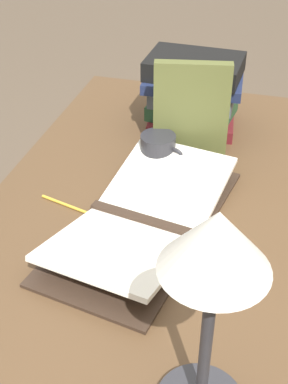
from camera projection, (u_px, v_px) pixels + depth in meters
The scene contains 7 objects.
reading_desk at pixel (145, 247), 1.30m from camera, with size 1.45×0.77×0.77m.
open_book at pixel (145, 218), 1.20m from camera, with size 0.60×0.37×0.07m.
book_stack_tall at pixel (193, 92), 1.53m from camera, with size 0.21×0.29×0.21m.
book_standing_upright at pixel (191, 113), 1.37m from camera, with size 0.07×0.19×0.27m.
reading_lamp at pixel (213, 273), 0.67m from camera, with size 0.15×0.15×0.39m.
coffee_mug at pixel (158, 152), 1.38m from camera, with size 0.09×0.12×0.09m.
pencil at pixel (69, 206), 1.26m from camera, with size 0.05×0.16×0.01m.
Camera 1 is at (0.94, 0.26, 1.53)m, focal length 50.00 mm.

